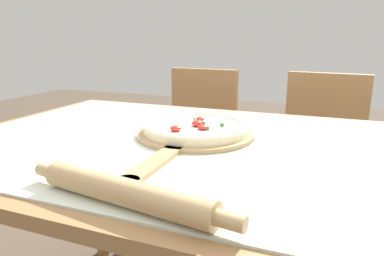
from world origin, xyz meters
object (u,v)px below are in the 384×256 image
(rolling_pin, at_px, (125,192))
(chair_right, at_px, (319,154))
(pizza, at_px, (196,127))
(chair_left, at_px, (197,140))
(pizza_peel, at_px, (192,136))

(rolling_pin, relative_size, chair_right, 0.48)
(pizza, xyz_separation_m, rolling_pin, (0.04, -0.44, -0.00))
(pizza, relative_size, chair_left, 0.34)
(pizza_peel, bearing_deg, pizza, 89.91)
(pizza, xyz_separation_m, chair_left, (-0.28, 0.78, -0.29))
(chair_left, xyz_separation_m, chair_right, (0.63, -0.00, 0.00))
(pizza_peel, bearing_deg, chair_right, 66.86)
(pizza, height_order, chair_left, chair_left)
(pizza, distance_m, chair_right, 0.89)
(chair_right, bearing_deg, chair_left, -173.42)
(pizza_peel, xyz_separation_m, chair_left, (-0.28, 0.80, -0.27))
(pizza_peel, distance_m, chair_left, 0.89)
(pizza, bearing_deg, chair_left, 110.11)
(rolling_pin, bearing_deg, pizza, 95.21)
(chair_right, bearing_deg, pizza, -107.25)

